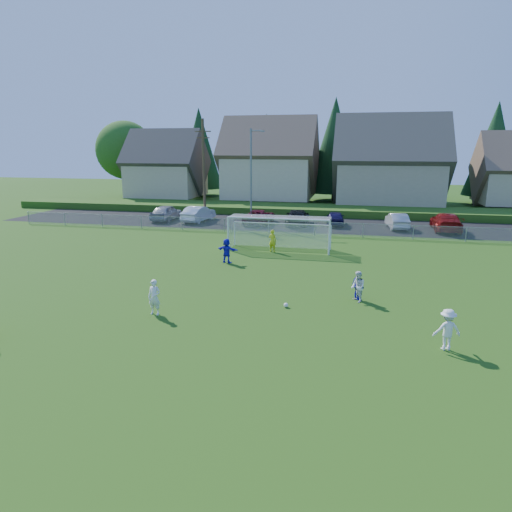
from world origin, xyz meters
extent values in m
plane|color=#193D0C|center=(0.00, 0.00, 0.00)|extent=(160.00, 160.00, 0.00)
plane|color=black|center=(0.00, 27.50, 0.01)|extent=(60.00, 60.00, 0.00)
cube|color=#1E420F|center=(0.00, 35.00, 0.40)|extent=(70.00, 6.00, 0.80)
sphere|color=white|center=(2.38, 3.85, 0.11)|extent=(0.22, 0.22, 0.22)
imported|color=white|center=(-3.28, 1.65, 0.81)|extent=(0.61, 0.42, 1.63)
imported|color=white|center=(5.67, 5.43, 0.77)|extent=(0.85, 0.92, 1.53)
imported|color=white|center=(8.94, 0.62, 0.80)|extent=(1.15, 0.84, 1.60)
imported|color=#1F15CB|center=(5.68, 5.76, 0.71)|extent=(0.78, 0.88, 1.43)
imported|color=#1F15CB|center=(-2.72, 11.44, 0.80)|extent=(1.56, 0.84, 1.60)
imported|color=yellow|center=(-0.38, 15.18, 0.81)|extent=(0.67, 0.52, 1.62)
imported|color=#94969B|center=(-13.63, 26.89, 0.80)|extent=(2.01, 4.75, 1.60)
imported|color=white|center=(-10.17, 26.92, 0.78)|extent=(2.28, 4.90, 1.56)
imported|color=#570A1C|center=(-3.88, 26.83, 0.70)|extent=(2.51, 5.15, 1.41)
imported|color=black|center=(-0.14, 26.99, 0.76)|extent=(2.50, 5.35, 1.51)
imported|color=#17123F|center=(3.43, 27.66, 0.69)|extent=(1.87, 4.12, 1.37)
imported|color=#BDBDBD|center=(9.09, 27.07, 0.71)|extent=(2.01, 4.48, 1.43)
imported|color=maroon|center=(13.28, 26.72, 0.81)|extent=(2.40, 5.64, 1.62)
cylinder|color=white|center=(-3.65, 15.00, 1.22)|extent=(0.12, 0.12, 2.44)
cylinder|color=white|center=(3.65, 15.00, 1.22)|extent=(0.12, 0.12, 2.44)
cylinder|color=white|center=(0.00, 15.00, 2.44)|extent=(7.30, 0.12, 0.12)
cylinder|color=white|center=(-3.65, 16.80, 0.90)|extent=(0.08, 0.08, 1.80)
cylinder|color=white|center=(3.65, 16.80, 0.90)|extent=(0.08, 0.08, 1.80)
cylinder|color=white|center=(0.00, 16.80, 1.80)|extent=(7.30, 0.08, 0.08)
cube|color=silver|center=(0.00, 16.80, 0.90)|extent=(7.30, 0.02, 1.80)
cube|color=silver|center=(-3.65, 15.90, 1.22)|extent=(0.02, 1.80, 2.44)
cube|color=silver|center=(3.65, 15.90, 1.22)|extent=(0.02, 1.80, 2.44)
cube|color=silver|center=(0.00, 15.90, 2.44)|extent=(7.30, 1.80, 0.02)
cube|color=gray|center=(0.00, 22.00, 1.18)|extent=(52.00, 0.03, 0.03)
cube|color=gray|center=(0.00, 22.00, 0.60)|extent=(52.00, 0.02, 1.14)
cylinder|color=gray|center=(-26.00, 22.00, 0.60)|extent=(0.06, 0.06, 1.20)
cylinder|color=gray|center=(0.00, 22.00, 0.60)|extent=(0.06, 0.06, 1.20)
cylinder|color=slate|center=(-4.50, 26.00, 4.50)|extent=(0.18, 0.18, 9.00)
cylinder|color=slate|center=(-4.00, 26.00, 8.80)|extent=(1.20, 0.12, 0.12)
cube|color=slate|center=(-3.40, 26.00, 8.75)|extent=(0.36, 0.18, 0.12)
cylinder|color=#473321|center=(-9.50, 27.00, 5.00)|extent=(0.26, 0.26, 10.00)
cube|color=#473321|center=(-9.50, 27.00, 8.80)|extent=(1.60, 0.10, 0.10)
cube|color=#473321|center=(-9.50, 27.00, 8.20)|extent=(1.30, 0.10, 0.10)
cube|color=tan|center=(-20.00, 42.00, 3.05)|extent=(9.00, 8.00, 4.50)
pyramid|color=#423D38|center=(-20.00, 42.00, 9.71)|extent=(9.90, 8.80, 4.41)
cube|color=#C6B58E|center=(-6.00, 43.00, 3.55)|extent=(11.00, 9.00, 5.50)
pyramid|color=brown|center=(-6.00, 43.00, 11.26)|extent=(12.10, 9.90, 4.96)
cube|color=tan|center=(9.00, 42.00, 3.30)|extent=(12.00, 10.00, 5.00)
pyramid|color=#4C473F|center=(9.00, 42.00, 11.32)|extent=(13.20, 11.00, 5.52)
cylinder|color=#382616|center=(-28.00, 46.00, 1.98)|extent=(0.36, 0.36, 3.96)
sphere|color=#2B5B19|center=(-28.00, 46.00, 6.82)|extent=(8.36, 8.36, 8.36)
cylinder|color=#382616|center=(-18.00, 50.00, 0.60)|extent=(0.30, 0.30, 1.20)
cone|color=#143819|center=(-18.00, 50.00, 7.05)|extent=(6.76, 6.76, 11.70)
cylinder|color=#382616|center=(-8.00, 51.00, 0.60)|extent=(0.30, 0.30, 1.20)
cone|color=#143819|center=(-8.00, 51.00, 6.60)|extent=(6.24, 6.24, 10.80)
cylinder|color=#382616|center=(2.00, 48.00, 0.60)|extent=(0.30, 0.30, 1.20)
cone|color=#143819|center=(2.00, 48.00, 7.50)|extent=(7.28, 7.28, 12.60)
cylinder|color=#382616|center=(12.00, 50.00, 1.98)|extent=(0.36, 0.36, 3.96)
sphere|color=#2B5B19|center=(12.00, 50.00, 6.82)|extent=(8.36, 8.36, 8.36)
cylinder|color=#382616|center=(22.00, 48.00, 0.60)|extent=(0.30, 0.30, 1.20)
cone|color=#143819|center=(22.00, 48.00, 7.05)|extent=(6.76, 6.76, 11.70)
camera|label=1|loc=(5.43, -16.38, 7.45)|focal=32.00mm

